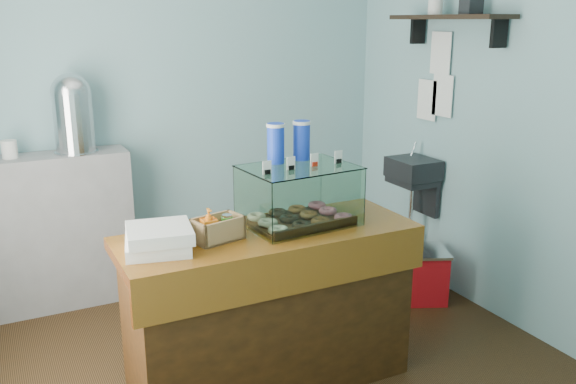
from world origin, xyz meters
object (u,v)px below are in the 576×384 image
counter (270,308)px  display_case (297,191)px  red_cooler (415,274)px  coffee_urn (73,111)px

counter → display_case: display_case is taller
counter → red_cooler: size_ratio=2.98×
counter → red_cooler: 1.50m
display_case → coffee_urn: bearing=117.7°
red_cooler → display_case: bearing=-137.1°
counter → display_case: 0.66m
coffee_urn → red_cooler: bearing=-26.9°
counter → red_cooler: counter is taller
red_cooler → counter: bearing=-136.6°
counter → coffee_urn: coffee_urn is taller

